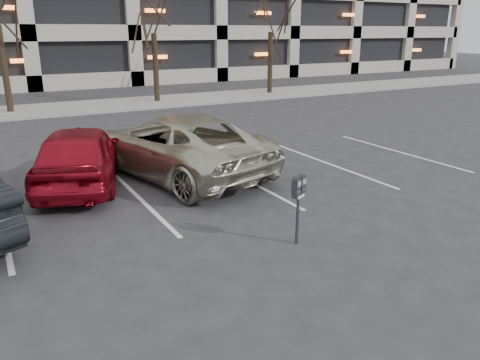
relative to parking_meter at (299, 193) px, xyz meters
name	(u,v)px	position (x,y,z in m)	size (l,w,h in m)	color
ground	(240,218)	(-0.32, 1.51, -0.96)	(140.00, 140.00, 0.00)	#28282B
sidewalk	(79,108)	(-0.32, 17.51, -0.90)	(80.00, 4.00, 0.12)	gray
stall_lines	(137,196)	(-1.72, 3.81, -0.95)	(16.90, 5.20, 0.00)	silver
parking_meter	(299,193)	(0.00, 0.00, 0.00)	(0.34, 0.24, 1.25)	black
suv_silver	(177,145)	(-0.23, 5.01, -0.17)	(3.90, 6.15, 1.59)	beige
car_red	(80,155)	(-2.62, 5.31, -0.20)	(1.78, 4.43, 1.51)	maroon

